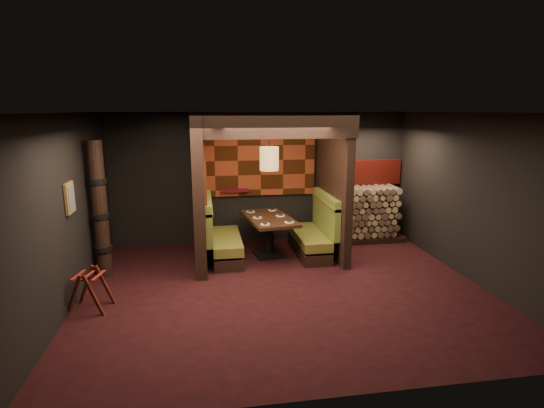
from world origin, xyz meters
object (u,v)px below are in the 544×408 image
Objects in this scene: pendant_lamp at (269,159)px; totem_column at (100,211)px; booth_bench_right at (314,235)px; dining_table at (269,228)px; luggage_rack at (90,288)px; booth_bench_left at (221,239)px; firewood_stack at (365,214)px.

pendant_lamp is 3.19m from totem_column.
booth_bench_right is 4.10m from totem_column.
luggage_rack is (-2.97, -1.92, -0.24)m from dining_table.
booth_bench_right is (1.89, 0.00, 0.00)m from booth_bench_left.
totem_column is at bearing 93.39° from luggage_rack.
pendant_lamp is at bearing -178.10° from booth_bench_right.
firewood_stack is (2.29, 0.68, 0.04)m from dining_table.
dining_table is 2.41× the size of luggage_rack.
booth_bench_left is 2.37× the size of luggage_rack.
booth_bench_right is 0.98× the size of dining_table.
firewood_stack is at bearing 26.33° from luggage_rack.
luggage_rack is 0.39× the size of firewood_stack.
firewood_stack reaches higher than booth_bench_left.
dining_table is at bearing 178.83° from booth_bench_right.
firewood_stack is (1.35, 0.70, 0.21)m from booth_bench_right.
pendant_lamp is 2.76m from firewood_stack.
totem_column is (-3.98, -0.55, 0.79)m from booth_bench_right.
firewood_stack is (3.25, 0.70, 0.21)m from booth_bench_left.
booth_bench_left is 2.30m from totem_column.
dining_table is 1.48× the size of pendant_lamp.
luggage_rack is at bearing -147.11° from dining_table.
pendant_lamp is (-0.93, -0.03, 1.58)m from booth_bench_right.
pendant_lamp reaches higher than luggage_rack.
totem_column reaches higher than booth_bench_right.
totem_column reaches higher than firewood_stack.
booth_bench_left and booth_bench_right have the same top height.
totem_column reaches higher than luggage_rack.
luggage_rack is at bearing -154.03° from booth_bench_right.
totem_column is (-3.05, -0.52, -0.79)m from pendant_lamp.
pendant_lamp is 0.64× the size of firewood_stack.
pendant_lamp is at bearing 9.66° from totem_column.
luggage_rack is at bearing -136.59° from booth_bench_left.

